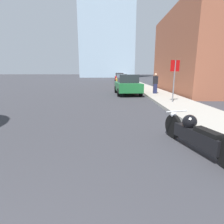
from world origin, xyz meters
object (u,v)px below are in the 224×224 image
Objects in this scene: parked_car_silver at (118,76)px; pedestrian at (155,83)px; parked_car_green at (127,85)px; stop_sign at (174,74)px; parked_car_yellow at (122,79)px; parked_car_red at (119,77)px; motorcycle at (195,134)px.

parked_car_silver and pedestrian have the same top height.
stop_sign is at bearing -69.07° from parked_car_green.
parked_car_red is at bearing 89.57° from parked_car_yellow.
parked_car_green is 2.63× the size of pedestrian.
parked_car_red reaches higher than parked_car_green.
stop_sign is at bearing -89.52° from pedestrian.
parked_car_green reaches higher than motorcycle.
parked_car_green is 22.79m from parked_car_red.
pedestrian is (1.45, 10.28, 0.56)m from motorcycle.
motorcycle is 10.40m from pedestrian.
parked_car_silver is 2.72× the size of pedestrian.
parked_car_yellow is (0.10, 12.13, -0.02)m from parked_car_green.
stop_sign reaches higher than parked_car_red.
parked_car_green is at bearing -90.78° from parked_car_yellow.
parked_car_silver is at bearing 93.24° from pedestrian.
stop_sign is (1.49, 6.09, 1.32)m from motorcycle.
motorcycle is 45.42m from parked_car_silver.
parked_car_silver is 1.88× the size of stop_sign.
motorcycle is 6.41m from stop_sign.
motorcycle is 0.57× the size of parked_car_green.
stop_sign is at bearing 60.46° from motorcycle.
parked_car_yellow is 17.03m from stop_sign.
stop_sign is at bearing -85.87° from parked_car_red.
parked_car_red is at bearing 95.07° from pedestrian.
parked_car_silver reaches higher than parked_car_green.
motorcycle is 0.55× the size of parked_car_silver.
motorcycle is 1.04× the size of stop_sign.
stop_sign is (2.11, -27.53, 0.87)m from parked_car_red.
stop_sign reaches higher than parked_car_silver.
parked_car_red is at bearing 75.25° from motorcycle.
motorcycle is at bearing -90.74° from parked_car_silver.
stop_sign reaches higher than parked_car_yellow.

